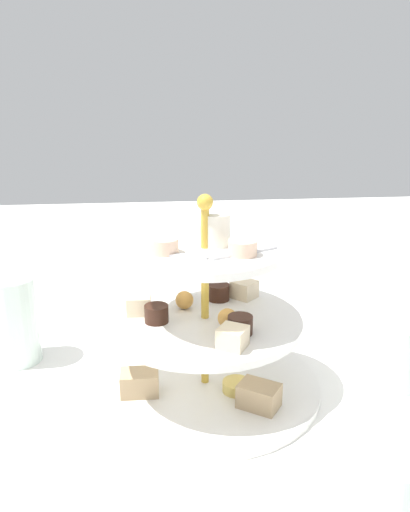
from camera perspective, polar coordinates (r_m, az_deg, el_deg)
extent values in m
plane|color=white|center=(0.73, 0.00, -13.93)|extent=(2.40, 2.40, 0.00)
cylinder|color=white|center=(0.73, 0.00, -13.60)|extent=(0.30, 0.30, 0.01)
cylinder|color=white|center=(0.69, 0.00, -6.95)|extent=(0.25, 0.25, 0.01)
cylinder|color=white|center=(0.65, 0.00, 0.48)|extent=(0.19, 0.19, 0.01)
cylinder|color=gold|center=(0.67, 0.00, -4.77)|extent=(0.01, 0.01, 0.25)
sphere|color=gold|center=(0.64, 0.00, 5.78)|extent=(0.02, 0.02, 0.02)
cube|color=tan|center=(0.67, 5.79, -14.65)|extent=(0.06, 0.06, 0.03)
cube|color=tan|center=(0.79, 1.27, -9.13)|extent=(0.05, 0.06, 0.03)
cube|color=tan|center=(0.70, -7.01, -13.29)|extent=(0.05, 0.03, 0.03)
cylinder|color=#E5C660|center=(0.70, 3.38, -13.72)|extent=(0.04, 0.04, 0.01)
cylinder|color=#381E14|center=(0.64, 3.78, -7.35)|extent=(0.03, 0.03, 0.02)
cylinder|color=#381E14|center=(0.73, 1.46, -3.88)|extent=(0.03, 0.03, 0.02)
cylinder|color=#381E14|center=(0.67, -5.21, -6.16)|extent=(0.03, 0.03, 0.02)
cube|color=beige|center=(0.74, 4.22, -3.57)|extent=(0.04, 0.04, 0.02)
cube|color=beige|center=(0.70, -7.09, -5.16)|extent=(0.03, 0.03, 0.02)
cube|color=beige|center=(0.61, 2.98, -8.69)|extent=(0.04, 0.04, 0.02)
sphere|color=gold|center=(0.71, -2.22, -4.71)|extent=(0.02, 0.02, 0.02)
sphere|color=gold|center=(0.65, 2.41, -6.65)|extent=(0.02, 0.02, 0.02)
cylinder|color=beige|center=(0.62, 4.04, 0.88)|extent=(0.03, 0.03, 0.02)
cylinder|color=beige|center=(0.70, 0.36, 2.87)|extent=(0.03, 0.03, 0.02)
cylinder|color=beige|center=(0.63, -4.39, 1.08)|extent=(0.03, 0.03, 0.02)
cylinder|color=white|center=(0.66, 1.18, 2.85)|extent=(0.04, 0.04, 0.04)
cube|color=silver|center=(0.62, -3.73, 0.14)|extent=(0.09, 0.04, 0.00)
cube|color=silver|center=(0.63, 4.22, 0.38)|extent=(0.09, 0.05, 0.00)
cylinder|color=silver|center=(0.82, -19.72, -6.48)|extent=(0.07, 0.07, 0.13)
cylinder|color=silver|center=(0.54, 18.63, -22.88)|extent=(0.06, 0.06, 0.08)
cube|color=silver|center=(1.03, 1.90, -4.06)|extent=(0.17, 0.03, 0.00)
cylinder|color=silver|center=(0.76, 19.99, -9.96)|extent=(0.06, 0.06, 0.09)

